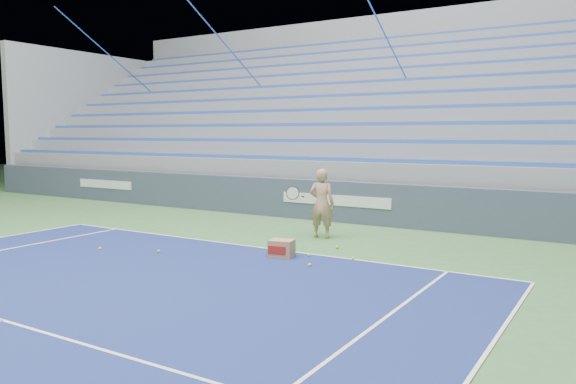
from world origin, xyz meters
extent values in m
cube|color=white|center=(0.00, 11.88, 0.01)|extent=(10.97, 0.05, 0.00)
cube|color=white|center=(0.00, 6.40, 0.01)|extent=(8.23, 0.05, 0.00)
cube|color=#394456|center=(0.00, 15.88, 0.55)|extent=(30.00, 0.30, 1.10)
cube|color=white|center=(-9.00, 15.72, 0.60)|extent=(2.60, 0.02, 0.28)
cube|color=white|center=(0.00, 15.72, 0.60)|extent=(3.20, 0.02, 0.28)
cube|color=gray|center=(0.00, 20.43, 0.55)|extent=(30.00, 8.50, 1.10)
cube|color=gray|center=(0.00, 20.43, 1.35)|extent=(30.00, 8.50, 0.50)
cube|color=#3055AE|center=(0.00, 16.56, 1.66)|extent=(29.60, 0.42, 0.11)
cube|color=gray|center=(0.00, 20.86, 1.85)|extent=(30.00, 7.65, 0.50)
cube|color=#3055AE|center=(0.00, 17.41, 2.16)|extent=(29.60, 0.42, 0.11)
cube|color=gray|center=(0.00, 21.28, 2.35)|extent=(30.00, 6.80, 0.50)
cube|color=#3055AE|center=(0.00, 18.26, 2.66)|extent=(29.60, 0.42, 0.11)
cube|color=gray|center=(0.00, 21.71, 2.85)|extent=(30.00, 5.95, 0.50)
cube|color=#3055AE|center=(0.00, 19.11, 3.16)|extent=(29.60, 0.42, 0.11)
cube|color=gray|center=(0.00, 22.13, 3.35)|extent=(30.00, 5.10, 0.50)
cube|color=#3055AE|center=(0.00, 19.96, 3.66)|extent=(29.60, 0.42, 0.11)
cube|color=gray|center=(0.00, 22.56, 3.85)|extent=(30.00, 4.25, 0.50)
cube|color=#3055AE|center=(0.00, 20.81, 4.15)|extent=(29.60, 0.42, 0.11)
cube|color=gray|center=(0.00, 22.98, 4.35)|extent=(30.00, 3.40, 0.50)
cube|color=#3055AE|center=(0.00, 21.66, 4.65)|extent=(29.60, 0.42, 0.11)
cube|color=gray|center=(0.00, 23.41, 4.85)|extent=(30.00, 2.55, 0.50)
cube|color=#3055AE|center=(0.00, 22.51, 5.15)|extent=(29.60, 0.42, 0.11)
cube|color=gray|center=(0.00, 23.84, 5.35)|extent=(30.00, 1.70, 0.50)
cube|color=#3055AE|center=(0.00, 23.36, 5.65)|extent=(29.60, 0.42, 0.11)
cube|color=gray|center=(0.00, 24.26, 5.85)|extent=(30.00, 0.85, 0.50)
cube|color=#3055AE|center=(0.00, 24.21, 6.15)|extent=(29.60, 0.42, 0.11)
cube|color=gray|center=(-15.15, 20.43, 3.05)|extent=(0.30, 8.80, 6.10)
cube|color=gray|center=(0.00, 24.98, 3.65)|extent=(31.00, 0.40, 7.30)
cylinder|color=blue|center=(-12.00, 20.43, 4.60)|extent=(0.05, 8.53, 5.04)
cylinder|color=blue|center=(-6.00, 20.43, 4.60)|extent=(0.05, 8.53, 5.04)
cylinder|color=blue|center=(0.00, 20.43, 4.60)|extent=(0.05, 8.53, 5.04)
imported|color=tan|center=(0.75, 13.59, 0.79)|extent=(0.65, 0.50, 1.58)
cylinder|color=black|center=(0.40, 13.34, 0.95)|extent=(0.12, 0.27, 0.08)
cylinder|color=beige|center=(0.30, 13.06, 1.05)|extent=(0.29, 0.16, 0.28)
torus|color=black|center=(0.30, 13.06, 1.05)|extent=(0.31, 0.18, 0.30)
cube|color=#A67F50|center=(1.06, 11.39, 0.17)|extent=(0.51, 0.42, 0.34)
cube|color=#B21E19|center=(1.06, 11.21, 0.17)|extent=(0.36, 0.08, 0.15)
sphere|color=#CCDC2D|center=(1.61, 12.66, 0.03)|extent=(0.07, 0.07, 0.07)
sphere|color=#CCDC2D|center=(-2.45, 9.99, 0.03)|extent=(0.07, 0.07, 0.07)
sphere|color=#CCDC2D|center=(2.33, 11.89, 0.03)|extent=(0.07, 0.07, 0.07)
sphere|color=#CCDC2D|center=(1.90, 10.99, 0.03)|extent=(0.07, 0.07, 0.07)
sphere|color=#CCDC2D|center=(-1.24, 10.43, 0.03)|extent=(0.07, 0.07, 0.07)
sphere|color=#CCDC2D|center=(1.49, 11.69, 0.03)|extent=(0.07, 0.07, 0.07)
camera|label=1|loc=(6.71, 2.41, 2.38)|focal=35.00mm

